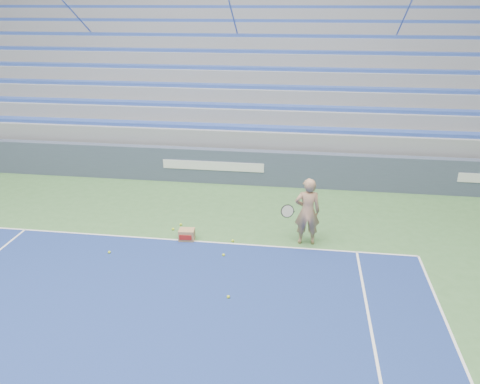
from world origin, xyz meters
name	(u,v)px	position (x,y,z in m)	size (l,w,h in m)	color
sponsor_barrier	(214,166)	(0.00, 15.88, 0.55)	(30.00, 0.32, 1.10)	#3E495F
bleachers	(239,80)	(0.00, 21.60, 2.36)	(31.00, 9.15, 7.30)	gray
tennis_player	(307,212)	(2.93, 12.19, 0.83)	(0.93, 0.85, 1.65)	tan
ball_box	(187,235)	(0.08, 11.94, 0.14)	(0.39, 0.32, 0.28)	#A67F50
tennis_ball_0	(109,252)	(-1.53, 11.05, 0.03)	(0.07, 0.07, 0.07)	#C2DE2D
tennis_ball_1	(228,297)	(1.47, 9.70, 0.03)	(0.07, 0.07, 0.07)	#C2DE2D
tennis_ball_2	(233,241)	(1.20, 11.99, 0.03)	(0.07, 0.07, 0.07)	#C2DE2D
tennis_ball_3	(181,224)	(-0.26, 12.68, 0.03)	(0.07, 0.07, 0.07)	#C2DE2D
tennis_ball_4	(173,229)	(-0.39, 12.40, 0.03)	(0.07, 0.07, 0.07)	#C2DE2D
tennis_ball_5	(224,255)	(1.10, 11.29, 0.03)	(0.07, 0.07, 0.07)	#C2DE2D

